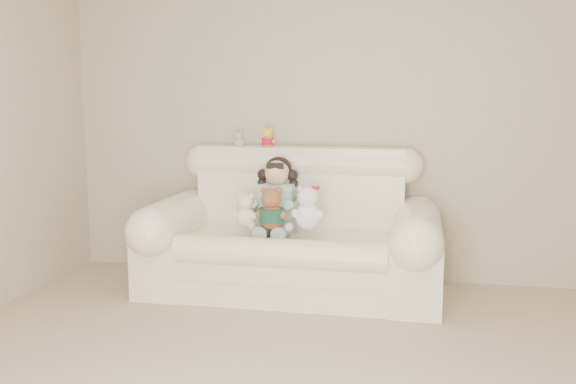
{
  "coord_description": "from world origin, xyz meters",
  "views": [
    {
      "loc": [
        0.5,
        -2.34,
        1.41
      ],
      "look_at": [
        -0.39,
        1.9,
        0.75
      ],
      "focal_mm": 39.53,
      "sensor_mm": 36.0,
      "label": 1
    }
  ],
  "objects_px": {
    "brown_teddy": "(272,204)",
    "white_cat": "(308,203)",
    "sofa": "(291,223)",
    "seated_child": "(277,194)",
    "cream_teddy": "(246,207)"
  },
  "relations": [
    {
      "from": "brown_teddy",
      "to": "sofa",
      "type": "bearing_deg",
      "value": 72.6
    },
    {
      "from": "sofa",
      "to": "white_cat",
      "type": "xyz_separation_m",
      "value": [
        0.14,
        -0.12,
        0.17
      ]
    },
    {
      "from": "brown_teddy",
      "to": "white_cat",
      "type": "bearing_deg",
      "value": 25.71
    },
    {
      "from": "seated_child",
      "to": "white_cat",
      "type": "distance_m",
      "value": 0.33
    },
    {
      "from": "white_cat",
      "to": "cream_teddy",
      "type": "distance_m",
      "value": 0.44
    },
    {
      "from": "seated_child",
      "to": "white_cat",
      "type": "relative_size",
      "value": 1.56
    },
    {
      "from": "sofa",
      "to": "brown_teddy",
      "type": "height_order",
      "value": "sofa"
    },
    {
      "from": "sofa",
      "to": "seated_child",
      "type": "bearing_deg",
      "value": 145.46
    },
    {
      "from": "white_cat",
      "to": "brown_teddy",
      "type": "bearing_deg",
      "value": -176.02
    },
    {
      "from": "sofa",
      "to": "seated_child",
      "type": "height_order",
      "value": "sofa"
    },
    {
      "from": "brown_teddy",
      "to": "white_cat",
      "type": "xyz_separation_m",
      "value": [
        0.24,
        0.05,
        0.01
      ]
    },
    {
      "from": "cream_teddy",
      "to": "seated_child",
      "type": "bearing_deg",
      "value": 29.57
    },
    {
      "from": "brown_teddy",
      "to": "white_cat",
      "type": "relative_size",
      "value": 0.95
    },
    {
      "from": "seated_child",
      "to": "sofa",
      "type": "bearing_deg",
      "value": -28.7
    },
    {
      "from": "seated_child",
      "to": "brown_teddy",
      "type": "height_order",
      "value": "seated_child"
    }
  ]
}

